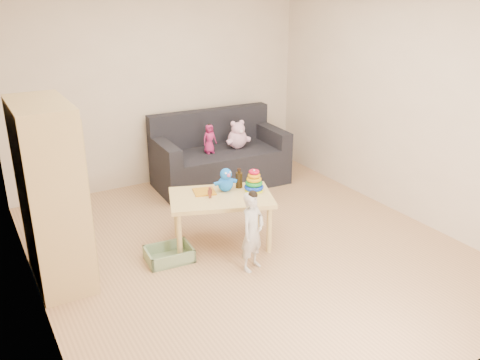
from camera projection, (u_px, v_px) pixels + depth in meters
room at (249, 124)px, 4.73m from camera, size 4.50×4.50×4.50m
wardrobe at (51, 195)px, 4.40m from camera, size 0.45×0.91×1.64m
sofa at (221, 167)px, 6.76m from camera, size 1.75×0.93×0.48m
play_table at (221, 220)px, 5.19m from camera, size 1.18×0.95×0.54m
storage_bin at (169, 254)px, 4.94m from camera, size 0.46×0.36×0.13m
toddler at (252, 233)px, 4.69m from camera, size 0.33×0.28×0.75m
pink_bear at (237, 137)px, 6.70m from camera, size 0.32×0.29×0.31m
doll at (209, 139)px, 6.49m from camera, size 0.20×0.14×0.37m
ring_stacker at (254, 183)px, 5.18m from camera, size 0.20×0.20×0.23m
brown_bottle at (239, 179)px, 5.27m from camera, size 0.07×0.07×0.21m
blue_plush at (225, 179)px, 5.18m from camera, size 0.26×0.24×0.25m
wooden_figure at (210, 192)px, 5.02m from camera, size 0.06×0.05×0.12m
yellow_book at (204, 192)px, 5.17m from camera, size 0.26×0.26×0.02m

